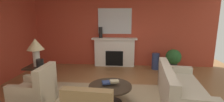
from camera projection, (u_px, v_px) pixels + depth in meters
ground_plane at (115, 99)px, 4.23m from camera, size 9.04×9.04×0.00m
wall_fireplace at (120, 30)px, 6.89m from camera, size 7.55×0.12×2.94m
fireplace at (114, 53)px, 6.89m from camera, size 1.80×0.35×1.17m
mantel_mirror at (115, 21)px, 6.75m from camera, size 1.33×0.04×1.00m
sofa at (179, 91)px, 3.97m from camera, size 1.11×2.18×0.85m
armchair_near_window at (35, 93)px, 3.87m from camera, size 0.82×0.82×0.95m
coffee_table at (110, 90)px, 3.94m from camera, size 1.00×1.00×0.45m
side_table at (38, 77)px, 4.63m from camera, size 0.56×0.56×0.70m
table_lamp at (35, 47)px, 4.46m from camera, size 0.44×0.44×0.75m
vase_on_side_table at (40, 63)px, 4.42m from camera, size 0.19×0.19×0.22m
vase_tall_corner at (155, 61)px, 6.52m from camera, size 0.28×0.28×0.63m
vase_mantel_left at (101, 32)px, 6.71m from camera, size 0.14×0.14×0.43m
book_red_cover at (112, 82)px, 4.07m from camera, size 0.26×0.17×0.03m
book_art_folio at (106, 83)px, 3.95m from camera, size 0.23×0.24×0.04m
book_small_novel at (114, 81)px, 3.92m from camera, size 0.22×0.18×0.04m
potted_plant at (173, 58)px, 6.23m from camera, size 0.56×0.56×0.83m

